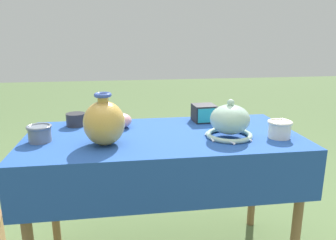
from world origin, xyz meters
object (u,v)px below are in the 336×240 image
object	(u,v)px
vase_dome_bell	(230,122)
bowl_shallow_rose	(121,121)
pot_squat_charcoal	(76,119)
cup_wide_slate	(40,133)
mosaic_tile_box	(204,113)
cup_wide_ivory	(280,129)
vase_tall_bulbous	(104,122)

from	to	relation	value
vase_dome_bell	bowl_shallow_rose	bearing A→B (deg)	154.71
pot_squat_charcoal	cup_wide_slate	world-z (taller)	cup_wide_slate
vase_dome_bell	cup_wide_slate	distance (m)	0.86
vase_dome_bell	mosaic_tile_box	world-z (taller)	vase_dome_bell
mosaic_tile_box	bowl_shallow_rose	size ratio (longest dim) A/B	1.13
cup_wide_ivory	cup_wide_slate	size ratio (longest dim) A/B	1.03
vase_tall_bulbous	pot_squat_charcoal	distance (m)	0.37
vase_dome_bell	mosaic_tile_box	xyz separation A→B (m)	(-0.04, 0.30, -0.03)
vase_tall_bulbous	vase_dome_bell	xyz separation A→B (m)	(0.57, 0.02, -0.03)
cup_wide_ivory	bowl_shallow_rose	xyz separation A→B (m)	(-0.73, 0.27, -0.01)
mosaic_tile_box	pot_squat_charcoal	bearing A→B (deg)	175.52
pot_squat_charcoal	cup_wide_ivory	xyz separation A→B (m)	(0.96, -0.35, 0.01)
cup_wide_ivory	vase_tall_bulbous	bearing A→B (deg)	178.67
pot_squat_charcoal	bowl_shallow_rose	size ratio (longest dim) A/B	0.88
vase_dome_bell	cup_wide_ivory	xyz separation A→B (m)	(0.23, -0.04, -0.03)
vase_dome_bell	cup_wide_ivory	size ratio (longest dim) A/B	2.01
cup_wide_slate	bowl_shallow_rose	distance (m)	0.40
cup_wide_ivory	vase_dome_bell	bearing A→B (deg)	170.54
vase_tall_bulbous	cup_wide_ivory	xyz separation A→B (m)	(0.80, -0.02, -0.06)
vase_tall_bulbous	vase_dome_bell	world-z (taller)	vase_tall_bulbous
vase_dome_bell	pot_squat_charcoal	bearing A→B (deg)	157.09
mosaic_tile_box	vase_dome_bell	bearing A→B (deg)	-85.15
vase_dome_bell	pot_squat_charcoal	size ratio (longest dim) A/B	2.28
vase_dome_bell	cup_wide_ivory	distance (m)	0.23
vase_dome_bell	cup_wide_slate	size ratio (longest dim) A/B	2.07
cup_wide_slate	cup_wide_ivory	bearing A→B (deg)	-5.19
pot_squat_charcoal	bowl_shallow_rose	distance (m)	0.24
vase_tall_bulbous	cup_wide_slate	world-z (taller)	vase_tall_bulbous
cup_wide_slate	bowl_shallow_rose	bearing A→B (deg)	26.05
vase_dome_bell	bowl_shallow_rose	world-z (taller)	vase_dome_bell
vase_dome_bell	mosaic_tile_box	bearing A→B (deg)	98.47
cup_wide_ivory	pot_squat_charcoal	bearing A→B (deg)	160.11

